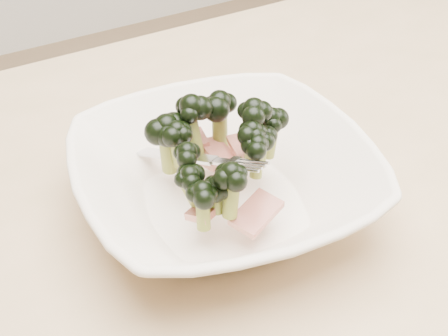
# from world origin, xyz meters

# --- Properties ---
(dining_table) EXTENTS (1.20, 0.80, 0.75)m
(dining_table) POSITION_xyz_m (0.00, 0.00, 0.65)
(dining_table) COLOR tan
(dining_table) RESTS_ON ground
(broccoli_dish) EXTENTS (0.32, 0.32, 0.12)m
(broccoli_dish) POSITION_xyz_m (-0.07, 0.00, 0.79)
(broccoli_dish) COLOR white
(broccoli_dish) RESTS_ON dining_table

